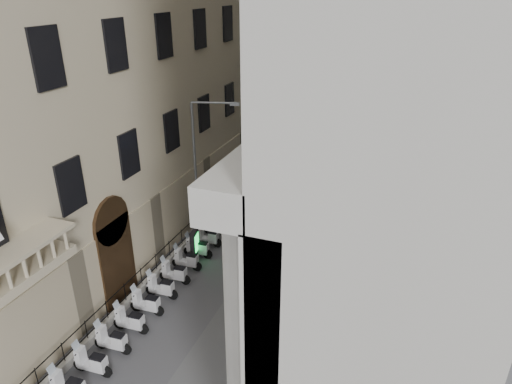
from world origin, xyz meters
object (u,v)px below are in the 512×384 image
security_tent (249,196)px  info_kiosk (195,245)px  pedestrian_b (337,171)px  pedestrian_a (266,211)px  street_lamp (200,159)px

security_tent → info_kiosk: 4.76m
security_tent → info_kiosk: security_tent is taller
pedestrian_b → security_tent: bearing=89.2°
security_tent → pedestrian_a: (0.63, 1.43, -1.60)m
street_lamp → security_tent: bearing=15.1°
street_lamp → info_kiosk: street_lamp is taller
security_tent → street_lamp: bearing=-148.4°
pedestrian_a → info_kiosk: bearing=88.2°
security_tent → street_lamp: size_ratio=0.42×
street_lamp → pedestrian_b: street_lamp is taller
security_tent → pedestrian_b: 10.57m
info_kiosk → street_lamp: bearing=95.9°
info_kiosk → pedestrian_b: size_ratio=1.05×
security_tent → info_kiosk: size_ratio=1.90×
security_tent → pedestrian_b: (3.69, 9.79, -1.51)m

